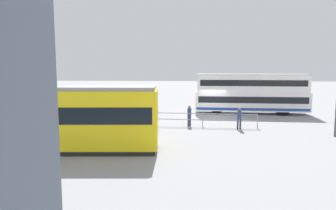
{
  "coord_description": "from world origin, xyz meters",
  "views": [
    {
      "loc": [
        2.41,
        29.25,
        4.62
      ],
      "look_at": [
        4.08,
        4.75,
        1.63
      ],
      "focal_mm": 32.44,
      "sensor_mm": 36.0,
      "label": 1
    }
  ],
  "objects": [
    {
      "name": "pedestrian_near_railing",
      "position": [
        2.34,
        5.22,
        0.96
      ],
      "size": [
        0.45,
        0.45,
        1.67
      ],
      "color": "#33384C",
      "rests_on": "ground"
    },
    {
      "name": "double_decker_bus",
      "position": [
        -3.91,
        -1.97,
        2.06
      ],
      "size": [
        11.27,
        2.97,
        4.03
      ],
      "color": "white",
      "rests_on": "ground"
    },
    {
      "name": "pedestrian_crossing",
      "position": [
        -1.43,
        6.31,
        0.96
      ],
      "size": [
        0.41,
        0.41,
        1.68
      ],
      "color": "#33384C",
      "rests_on": "ground"
    },
    {
      "name": "info_sign",
      "position": [
        6.35,
        6.02,
        1.63
      ],
      "size": [
        1.21,
        0.34,
        2.32
      ],
      "color": "slate",
      "rests_on": "ground"
    },
    {
      "name": "pedestrian_railing",
      "position": [
        1.28,
        5.45,
        0.74
      ],
      "size": [
        8.48,
        0.65,
        1.08
      ],
      "color": "gray",
      "rests_on": "ground"
    },
    {
      "name": "ground_plane",
      "position": [
        0.0,
        0.0,
        0.0
      ],
      "size": [
        160.0,
        160.0,
        0.0
      ],
      "primitive_type": "plane",
      "color": "gray"
    },
    {
      "name": "tram_yellow",
      "position": [
        10.26,
        13.03,
        1.88
      ],
      "size": [
        12.44,
        3.41,
        3.63
      ],
      "color": "yellow",
      "rests_on": "ground"
    }
  ]
}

